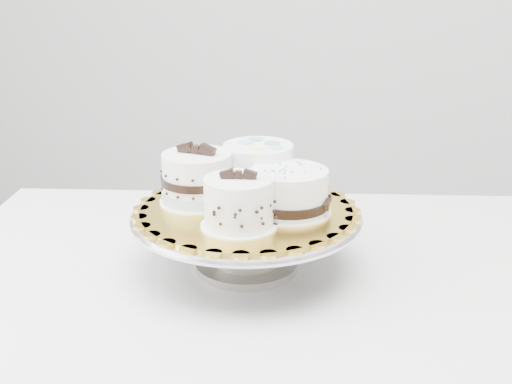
% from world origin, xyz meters
% --- Properties ---
extents(table, '(1.25, 0.96, 0.75)m').
position_xyz_m(table, '(0.07, 0.02, 0.66)').
color(table, silver).
rests_on(table, floor).
extents(cake_stand, '(0.35, 0.35, 0.09)m').
position_xyz_m(cake_stand, '(0.01, 0.03, 0.81)').
color(cake_stand, gray).
rests_on(cake_stand, table).
extents(cake_board, '(0.41, 0.41, 0.00)m').
position_xyz_m(cake_board, '(0.01, 0.03, 0.85)').
color(cake_board, gold).
rests_on(cake_board, cake_stand).
extents(cake_swirl, '(0.11, 0.11, 0.09)m').
position_xyz_m(cake_swirl, '(0.02, -0.04, 0.88)').
color(cake_swirl, white).
rests_on(cake_swirl, cake_board).
extents(cake_banded, '(0.12, 0.12, 0.10)m').
position_xyz_m(cake_banded, '(-0.07, 0.04, 0.89)').
color(cake_banded, white).
rests_on(cake_banded, cake_board).
extents(cake_dots, '(0.14, 0.14, 0.08)m').
position_xyz_m(cake_dots, '(0.01, 0.10, 0.89)').
color(cake_dots, white).
rests_on(cake_dots, cake_board).
extents(cake_ribbon, '(0.13, 0.13, 0.07)m').
position_xyz_m(cake_ribbon, '(0.07, 0.03, 0.88)').
color(cake_ribbon, white).
rests_on(cake_ribbon, cake_board).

